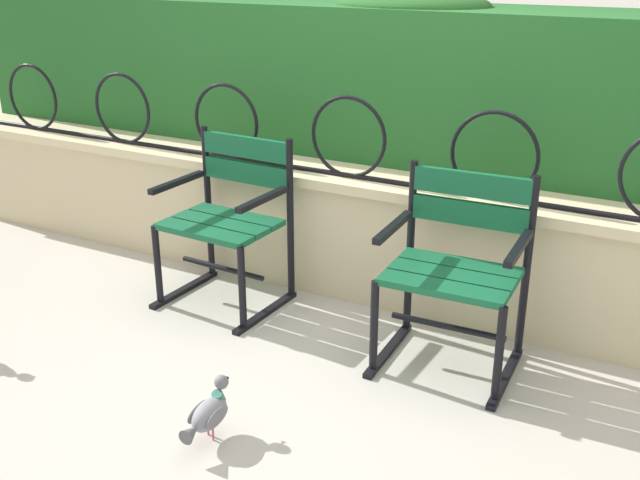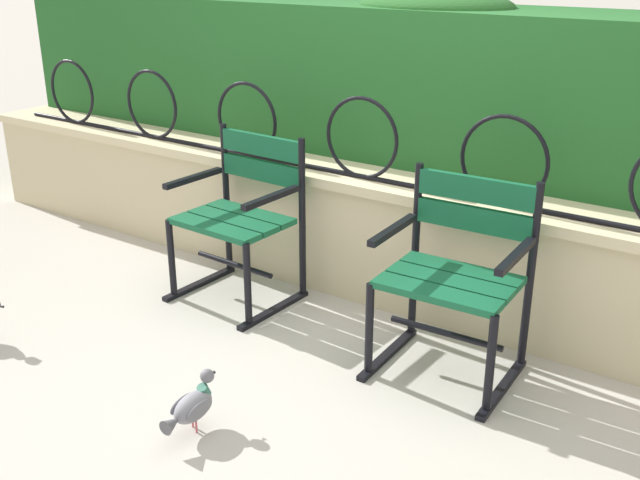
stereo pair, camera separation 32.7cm
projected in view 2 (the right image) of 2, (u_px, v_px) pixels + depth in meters
ground_plane at (307, 359)px, 3.40m from camera, size 60.00×60.00×0.00m
stone_wall at (395, 239)px, 3.89m from camera, size 6.21×0.41×0.65m
iron_arch_fence at (365, 143)px, 3.72m from camera, size 5.69×0.02×0.42m
hedge_row at (455, 79)px, 3.98m from camera, size 6.08×0.68×0.92m
park_chair_left at (242, 213)px, 3.87m from camera, size 0.60×0.54×0.87m
park_chair_right at (456, 271)px, 3.18m from camera, size 0.60×0.54×0.86m
pigeon_near_chairs at (192, 406)px, 2.86m from camera, size 0.11×0.29×0.22m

